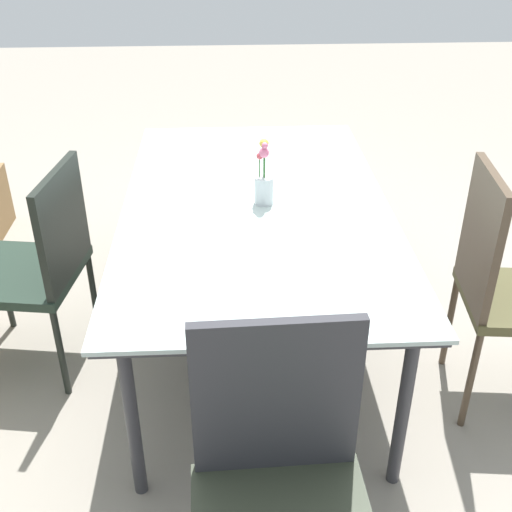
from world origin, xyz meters
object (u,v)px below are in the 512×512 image
(chair_near_left, at_px, (502,281))
(chair_far_side, at_px, (37,260))
(dining_table, at_px, (256,213))
(flower_vase, at_px, (264,183))
(chair_end_left, at_px, (281,486))

(chair_near_left, bearing_deg, chair_far_side, -94.21)
(dining_table, height_order, chair_far_side, chair_far_side)
(flower_vase, bearing_deg, dining_table, 96.33)
(chair_end_left, relative_size, chair_far_side, 1.06)
(dining_table, bearing_deg, chair_near_left, -114.51)
(dining_table, relative_size, chair_near_left, 1.88)
(chair_far_side, bearing_deg, chair_end_left, -134.62)
(chair_near_left, height_order, chair_far_side, chair_near_left)
(chair_end_left, height_order, flower_vase, flower_vase)
(chair_far_side, relative_size, flower_vase, 3.36)
(dining_table, xyz_separation_m, chair_end_left, (-1.29, 0.00, -0.12))
(dining_table, distance_m, chair_end_left, 1.30)
(flower_vase, bearing_deg, chair_end_left, 178.45)
(chair_end_left, distance_m, flower_vase, 1.32)
(chair_far_side, bearing_deg, flower_vase, -75.64)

